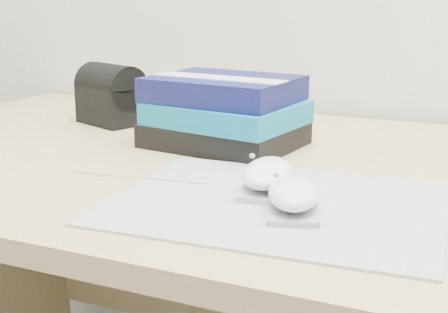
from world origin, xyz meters
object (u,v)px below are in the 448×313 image
at_px(desk, 311,291).
at_px(book_stack, 225,112).
at_px(mouse_rear, 268,176).
at_px(mouse_front, 294,196).
at_px(pouch, 111,95).

distance_m(desk, book_stack, 0.33).
xyz_separation_m(mouse_rear, book_stack, (-0.16, 0.21, 0.03)).
bearing_deg(book_stack, desk, -2.50).
distance_m(desk, mouse_front, 0.37).
bearing_deg(mouse_front, book_stack, 127.21).
height_order(desk, mouse_rear, mouse_rear).
distance_m(mouse_rear, mouse_front, 0.08).
height_order(mouse_front, pouch, pouch).
bearing_deg(desk, pouch, 169.07).
distance_m(mouse_front, book_stack, 0.35).
relative_size(mouse_front, pouch, 0.80).
height_order(mouse_rear, pouch, pouch).
bearing_deg(book_stack, pouch, 164.33).
height_order(mouse_rear, mouse_front, mouse_rear).
relative_size(mouse_rear, mouse_front, 1.02).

